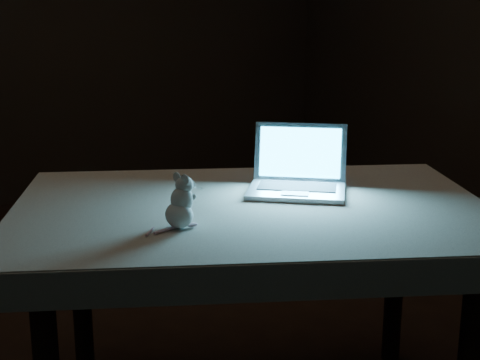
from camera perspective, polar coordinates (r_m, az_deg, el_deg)
floor at (r=2.93m, az=-3.86°, el=-13.62°), size 5.00×5.00×0.00m
back_wall at (r=4.96m, az=-17.02°, el=13.00°), size 4.50×0.04×2.60m
table at (r=2.33m, az=0.92°, el=-11.09°), size 1.64×1.38×0.75m
tablecloth at (r=2.11m, az=-0.38°, el=-4.10°), size 1.77×1.53×0.10m
laptop at (r=2.30m, az=4.71°, el=1.48°), size 0.42×0.42×0.22m
plush_mouse at (r=1.96m, az=-5.04°, el=-1.76°), size 0.15×0.15×0.16m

